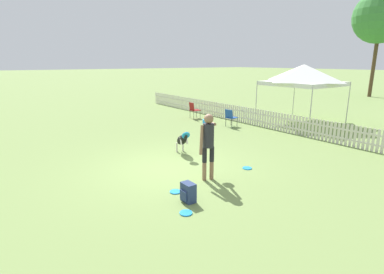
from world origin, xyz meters
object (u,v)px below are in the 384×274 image
Objects in this scene: leaping_dog at (182,140)px; frisbee_near_dog at (175,192)px; backpack_on_grass at (188,192)px; canopy_tent_secondary at (304,75)px; folding_chair_center at (194,109)px; frisbee_midfield at (186,213)px; folding_chair_blue_left at (230,116)px; tree_left_grove at (381,17)px; frisbee_near_handler at (247,168)px; handler_person at (208,138)px.

leaping_dog is 3.05m from frisbee_near_dog.
backpack_on_grass is 10.77m from canopy_tent_secondary.
backpack_on_grass is 0.14× the size of canopy_tent_secondary.
folding_chair_center is (-4.98, 4.08, 0.04)m from leaping_dog.
frisbee_near_dog is at bearing 176.77° from backpack_on_grass.
frisbee_midfield is 8.58m from folding_chair_blue_left.
frisbee_midfield is 26.93m from tree_left_grove.
frisbee_near_dog is 26.31m from tree_left_grove.
canopy_tent_secondary reaches higher than folding_chair_blue_left.
folding_chair_blue_left reaches higher than frisbee_near_handler.
tree_left_grove is at bearing 106.65° from backpack_on_grass.
canopy_tent_secondary is (-1.05, 7.91, 1.86)m from leaping_dog.
backpack_on_grass is at bearing -73.35° from tree_left_grove.
tree_left_grove is at bearing 102.66° from canopy_tent_secondary.
folding_chair_blue_left is (-4.52, 3.52, 0.48)m from frisbee_near_handler.
canopy_tent_secondary reaches higher than frisbee_midfield.
folding_chair_blue_left reaches higher than frisbee_near_dog.
handler_person is 1.99× the size of folding_chair_center.
folding_chair_center is at bearing -111.77° from leaping_dog.
leaping_dog reaches higher than backpack_on_grass.
frisbee_near_dog is 1.05m from frisbee_midfield.
backpack_on_grass is at bearing 75.66° from leaping_dog.
leaping_dog is 4.19× the size of frisbee_near_handler.
tree_left_grove is at bearing -89.61° from folding_chair_blue_left.
frisbee_near_dog is at bearing -151.66° from handler_person.
folding_chair_blue_left is 19.59m from tree_left_grove.
leaping_dog is 23.95m from tree_left_grove.
handler_person is 6.57× the size of frisbee_near_handler.
folding_chair_center is at bearing 141.37° from frisbee_near_dog.
frisbee_near_dog is at bearing -86.59° from frisbee_near_handler.
handler_person is 0.54× the size of canopy_tent_secondary.
frisbee_near_handler is at bearing 135.97° from folding_chair_blue_left.
handler_person is 8.62m from folding_chair_center.
folding_chair_blue_left is 4.28m from canopy_tent_secondary.
canopy_tent_secondary is (-4.44, 10.10, 2.34)m from frisbee_midfield.
folding_chair_blue_left is at bearing -134.32° from leaping_dog.
leaping_dog is at bearing -82.41° from canopy_tent_secondary.
canopy_tent_secondary reaches higher than frisbee_near_handler.
folding_chair_blue_left is 0.95× the size of folding_chair_center.
canopy_tent_secondary reaches higher than handler_person.
leaping_dog is at bearing 90.41° from handler_person.
frisbee_near_dog is at bearing -70.42° from canopy_tent_secondary.
folding_chair_center is 5.78m from canopy_tent_secondary.
folding_chair_center is at bearing -135.70° from canopy_tent_secondary.
tree_left_grove is at bearing 106.78° from frisbee_near_handler.
folding_chair_center is (-7.95, 5.93, 0.31)m from backpack_on_grass.
frisbee_midfield is (1.14, -2.92, 0.00)m from frisbee_near_handler.
folding_chair_blue_left is at bearing -83.46° from tree_left_grove.
frisbee_near_dog is at bearing 159.01° from frisbee_midfield.
tree_left_grove is at bearing 107.31° from frisbee_midfield.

